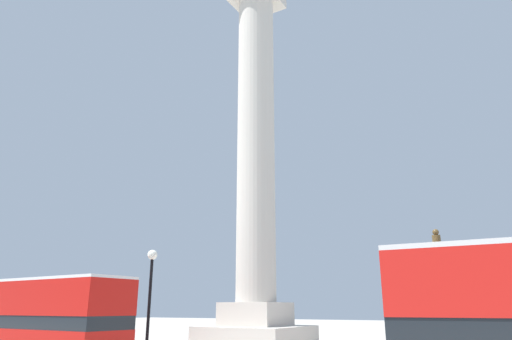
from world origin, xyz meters
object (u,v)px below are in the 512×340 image
at_px(equestrian_statue, 448,335).
at_px(street_lamp, 150,299).
at_px(bus_b, 35,322).
at_px(monument_column, 256,225).

height_order(equestrian_statue, street_lamp, equestrian_statue).
bearing_deg(street_lamp, bus_b, -152.10).
xyz_separation_m(bus_b, equestrian_statue, (16.33, 7.96, -0.51)).
bearing_deg(equestrian_statue, bus_b, 177.86).
relative_size(bus_b, street_lamp, 1.92).
height_order(monument_column, equestrian_statue, monument_column).
distance_m(monument_column, street_lamp, 6.08).
relative_size(monument_column, street_lamp, 3.93).
xyz_separation_m(equestrian_statue, street_lamp, (-11.72, -5.53, 1.50)).
distance_m(monument_column, equestrian_statue, 9.75).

